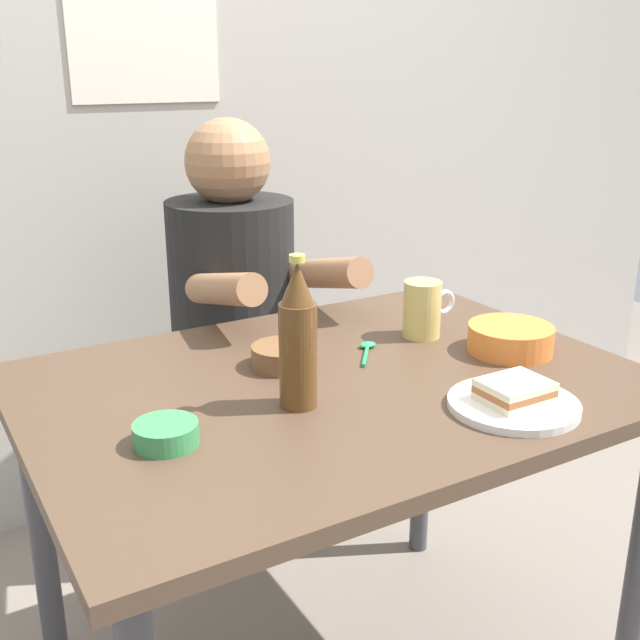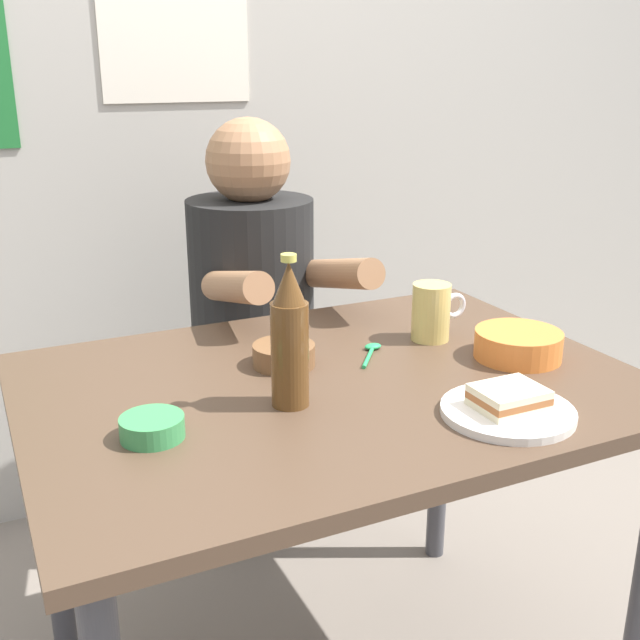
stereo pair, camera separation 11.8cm
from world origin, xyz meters
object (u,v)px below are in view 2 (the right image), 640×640
plate_orange (508,412)px  condiment_bowl_brown (284,354)px  dining_table (331,425)px  beer_mug (432,312)px  beer_bottle (290,339)px  person_seated (253,280)px  stool (256,425)px  sandwich (509,398)px

plate_orange → condiment_bowl_brown: size_ratio=1.83×
dining_table → plate_orange: size_ratio=5.00×
beer_mug → beer_bottle: 0.44m
person_seated → condiment_bowl_brown: bearing=-104.4°
dining_table → stool: bearing=82.7°
stool → plate_orange: plate_orange is taller
dining_table → beer_bottle: 0.25m
plate_orange → sandwich: 0.02m
stool → sandwich: sandwich is taller
dining_table → stool: 0.70m
stool → beer_bottle: bearing=-105.4°
stool → condiment_bowl_brown: condiment_bowl_brown is taller
plate_orange → beer_bottle: size_ratio=0.84×
sandwich → beer_bottle: 0.37m
stool → beer_mug: size_ratio=3.57×
person_seated → sandwich: size_ratio=6.54×
sandwich → condiment_bowl_brown: (-0.25, 0.36, -0.01)m
stool → beer_bottle: beer_bottle is taller
stool → condiment_bowl_brown: bearing=-104.1°
beer_bottle → condiment_bowl_brown: bearing=70.7°
beer_mug → condiment_bowl_brown: (-0.34, -0.00, -0.04)m
plate_orange → condiment_bowl_brown: 0.44m
sandwich → stool: bearing=97.2°
plate_orange → beer_bottle: beer_bottle is taller
dining_table → beer_bottle: size_ratio=4.20×
beer_mug → beer_bottle: (-0.40, -0.17, 0.06)m
dining_table → stool: (0.08, 0.63, -0.30)m
dining_table → person_seated: (0.08, 0.62, 0.12)m
person_seated → sandwich: person_seated is taller
condiment_bowl_brown → person_seated: bearing=75.6°
dining_table → condiment_bowl_brown: condiment_bowl_brown is taller
beer_mug → condiment_bowl_brown: size_ratio=1.05×
stool → person_seated: bearing=-90.0°
beer_bottle → sandwich: bearing=-32.5°
dining_table → condiment_bowl_brown: size_ratio=9.17×
stool → plate_orange: bearing=-82.8°
sandwich → condiment_bowl_brown: 0.44m
stool → condiment_bowl_brown: (-0.13, -0.53, 0.41)m
person_seated → plate_orange: bearing=-82.7°
stool → condiment_bowl_brown: size_ratio=3.75×
stool → plate_orange: 0.98m
beer_mug → condiment_bowl_brown: 0.34m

